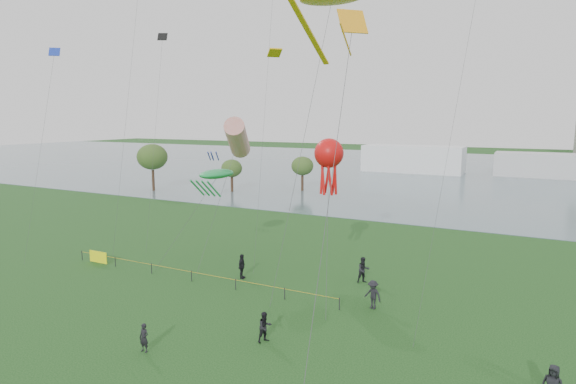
% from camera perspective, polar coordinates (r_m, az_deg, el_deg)
% --- Properties ---
extents(lake, '(400.00, 120.00, 0.08)m').
position_cam_1_polar(lake, '(116.14, 20.86, 2.17)').
color(lake, slate).
rests_on(lake, ground_plane).
extents(pavilion_left, '(22.00, 8.00, 6.00)m').
position_cam_1_polar(pavilion_left, '(112.93, 14.58, 3.81)').
color(pavilion_left, white).
rests_on(pavilion_left, ground_plane).
extents(pavilion_right, '(18.00, 7.00, 5.00)m').
position_cam_1_polar(pavilion_right, '(113.21, 27.86, 2.83)').
color(pavilion_right, silver).
rests_on(pavilion_right, ground_plane).
extents(trees, '(26.80, 16.01, 7.93)m').
position_cam_1_polar(trees, '(81.98, -10.14, 3.61)').
color(trees, '#352418').
rests_on(trees, ground_plane).
extents(fence, '(24.07, 0.07, 1.05)m').
position_cam_1_polar(fence, '(41.68, -18.02, -8.03)').
color(fence, black).
rests_on(fence, ground_plane).
extents(spectator_a, '(0.97, 1.05, 1.73)m').
position_cam_1_polar(spectator_a, '(27.65, -2.74, -15.69)').
color(spectator_a, black).
rests_on(spectator_a, ground_plane).
extents(spectator_b, '(1.39, 1.06, 1.90)m').
position_cam_1_polar(spectator_b, '(32.39, 10.02, -11.88)').
color(spectator_b, black).
rests_on(spectator_b, ground_plane).
extents(spectator_c, '(0.70, 1.20, 1.93)m').
position_cam_1_polar(spectator_c, '(37.70, -5.50, -8.76)').
color(spectator_c, black).
rests_on(spectator_c, ground_plane).
extents(spectator_f, '(0.57, 0.38, 1.56)m').
position_cam_1_polar(spectator_f, '(27.69, -16.70, -16.22)').
color(spectator_f, black).
rests_on(spectator_f, ground_plane).
extents(spectator_g, '(1.21, 1.19, 1.96)m').
position_cam_1_polar(spectator_g, '(37.06, 8.93, -9.11)').
color(spectator_g, black).
rests_on(spectator_g, ground_plane).
extents(kite_windsock, '(4.27, 9.86, 12.42)m').
position_cam_1_polar(kite_windsock, '(43.72, -6.02, 6.36)').
color(kite_windsock, '#3F3F42').
extents(kite_creature, '(4.84, 5.56, 8.09)m').
position_cam_1_polar(kite_creature, '(40.15, -8.49, 2.07)').
color(kite_creature, '#3F3F42').
extents(kite_octopus, '(3.06, 6.07, 10.91)m').
position_cam_1_polar(kite_octopus, '(33.60, 4.87, 4.46)').
color(kite_octopus, '#3F3F42').
extents(kite_delta, '(3.00, 12.07, 17.65)m').
position_cam_1_polar(kite_delta, '(24.56, 7.32, 17.58)').
color(kite_delta, '#3F3F42').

